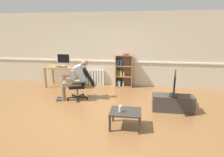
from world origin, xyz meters
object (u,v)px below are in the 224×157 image
office_chair (82,82)px  person_seated (76,78)px  imac_monitor (63,59)px  radiator (95,77)px  coffee_table (126,113)px  tv_stand (173,103)px  drinking_glass (120,109)px  tv_screen (174,84)px  bookshelf (123,72)px  computer_mouse (69,67)px  keyboard (62,67)px  computer_desk (63,69)px

office_chair → person_seated: 0.24m
imac_monitor → radiator: imac_monitor is taller
person_seated → coffee_table: 2.24m
office_chair → tv_stand: office_chair is taller
office_chair → person_seated: bearing=-90.0°
drinking_glass → tv_screen: bearing=41.2°
bookshelf → tv_screen: bearing=-53.2°
imac_monitor → coffee_table: size_ratio=0.74×
office_chair → person_seated: (-0.19, -0.06, 0.13)m
computer_mouse → radiator: 1.07m
imac_monitor → coffee_table: bearing=-47.9°
drinking_glass → keyboard: bearing=132.5°
imac_monitor → keyboard: bearing=-89.7°
bookshelf → person_seated: (-1.27, -1.55, 0.08)m
keyboard → person_seated: bearing=-50.2°
coffee_table → office_chair: bearing=132.7°
imac_monitor → coffee_table: 3.88m
imac_monitor → keyboard: (0.00, -0.22, -0.26)m
imac_monitor → person_seated: person_seated is taller
keyboard → coffee_table: size_ratio=0.58×
computer_desk → office_chair: size_ratio=1.31×
computer_desk → computer_mouse: bearing=-22.4°
tv_stand → office_chair: bearing=168.7°
radiator → drinking_glass: (1.33, -3.20, 0.15)m
imac_monitor → tv_screen: bearing=-25.8°
imac_monitor → bookshelf: bearing=5.6°
office_chair → keyboard: bearing=-150.5°
tv_screen → drinking_glass: bearing=141.6°
imac_monitor → computer_desk: bearing=-86.1°
computer_desk → office_chair: (1.11, -1.20, -0.13)m
imac_monitor → keyboard: 0.34m
computer_mouse → drinking_glass: 3.46m
tv_stand → coffee_table: tv_stand is taller
computer_desk → radiator: 1.23m
computer_desk → imac_monitor: 0.38m
radiator → coffee_table: 3.46m
keyboard → drinking_glass: bearing=-47.5°
tv_stand → coffee_table: (-1.14, -1.05, 0.11)m
computer_mouse → bookshelf: bearing=12.2°
keyboard → tv_stand: 4.06m
imac_monitor → keyboard: imac_monitor is taller
radiator → drinking_glass: 3.47m
keyboard → coffee_table: bearing=-45.7°
keyboard → radiator: 1.32m
imac_monitor → computer_mouse: imac_monitor is taller
tv_screen → coffee_table: tv_screen is taller
person_seated → tv_screen: bearing=63.7°
radiator → tv_stand: radiator is taller
computer_desk → computer_mouse: 0.34m
radiator → office_chair: office_chair is taller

